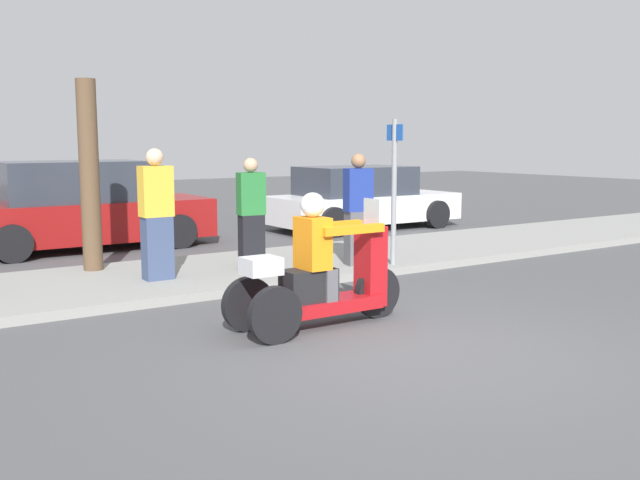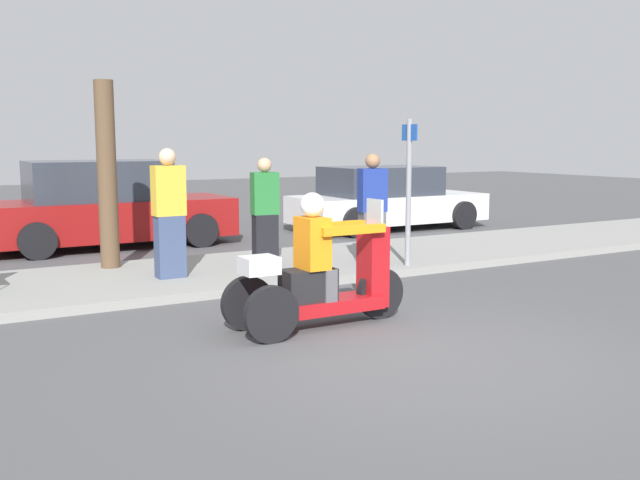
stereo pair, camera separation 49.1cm
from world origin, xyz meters
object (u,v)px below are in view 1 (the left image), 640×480
(motorcycle_trike, at_px, (320,279))
(spectator_by_tree, at_px, (251,215))
(spectator_mid_group, at_px, (358,212))
(parked_car_lot_right, at_px, (361,199))
(spectator_near_curb, at_px, (157,217))
(street_sign, at_px, (394,186))
(tree_trunk, at_px, (89,176))
(parked_car_lot_center, at_px, (82,208))

(motorcycle_trike, xyz_separation_m, spectator_by_tree, (0.81, 3.07, 0.37))
(spectator_mid_group, relative_size, parked_car_lot_right, 0.38)
(spectator_near_curb, distance_m, street_sign, 3.55)
(spectator_near_curb, height_order, parked_car_lot_right, spectator_near_curb)
(spectator_mid_group, bearing_deg, tree_trunk, 152.86)
(spectator_by_tree, bearing_deg, spectator_mid_group, -25.34)
(spectator_by_tree, relative_size, spectator_near_curb, 0.92)
(motorcycle_trike, relative_size, parked_car_lot_right, 0.47)
(street_sign, bearing_deg, spectator_by_tree, 153.05)
(parked_car_lot_center, bearing_deg, street_sign, -56.60)
(parked_car_lot_right, distance_m, street_sign, 5.52)
(motorcycle_trike, bearing_deg, parked_car_lot_right, 50.37)
(motorcycle_trike, relative_size, spectator_by_tree, 1.28)
(spectator_by_tree, height_order, parked_car_lot_center, spectator_by_tree)
(spectator_mid_group, relative_size, street_sign, 0.77)
(spectator_mid_group, height_order, street_sign, street_sign)
(street_sign, bearing_deg, parked_car_lot_right, 58.45)
(spectator_near_curb, relative_size, spectator_mid_group, 1.05)
(spectator_near_curb, relative_size, tree_trunk, 0.65)
(spectator_near_curb, relative_size, parked_car_lot_right, 0.40)
(motorcycle_trike, bearing_deg, spectator_mid_group, 46.31)
(spectator_by_tree, bearing_deg, parked_car_lot_center, 108.92)
(parked_car_lot_right, height_order, tree_trunk, tree_trunk)
(motorcycle_trike, height_order, spectator_near_curb, spectator_near_curb)
(spectator_near_curb, bearing_deg, spectator_by_tree, 4.50)
(spectator_near_curb, xyz_separation_m, spectator_mid_group, (2.97, -0.57, -0.04))
(street_sign, bearing_deg, parked_car_lot_center, 123.40)
(spectator_by_tree, height_order, tree_trunk, tree_trunk)
(motorcycle_trike, height_order, street_sign, street_sign)
(motorcycle_trike, height_order, parked_car_lot_center, parked_car_lot_center)
(spectator_by_tree, distance_m, street_sign, 2.19)
(spectator_near_curb, xyz_separation_m, parked_car_lot_center, (0.13, 4.15, -0.22))
(spectator_by_tree, bearing_deg, tree_trunk, 151.61)
(parked_car_lot_right, bearing_deg, spectator_mid_group, -127.20)
(motorcycle_trike, distance_m, parked_car_lot_center, 7.13)
(parked_car_lot_center, xyz_separation_m, street_sign, (3.30, -5.01, 0.56))
(spectator_by_tree, xyz_separation_m, spectator_near_curb, (-1.51, -0.12, 0.07))
(parked_car_lot_center, bearing_deg, motorcycle_trike, -85.40)
(spectator_near_curb, distance_m, parked_car_lot_center, 4.16)
(motorcycle_trike, xyz_separation_m, street_sign, (2.73, 2.09, 0.79))
(spectator_by_tree, relative_size, street_sign, 0.74)
(tree_trunk, height_order, street_sign, tree_trunk)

